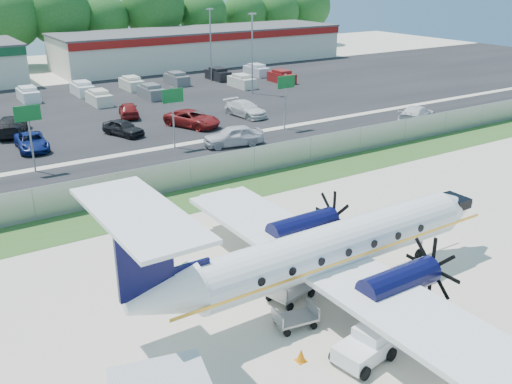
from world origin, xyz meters
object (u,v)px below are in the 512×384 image
aircraft (328,248)px  baggage_cart_near (291,288)px  baggage_cart_far (295,318)px  pushback_tug (365,347)px

aircraft → baggage_cart_near: aircraft is taller
aircraft → baggage_cart_far: aircraft is taller
aircraft → baggage_cart_near: (-1.50, 0.62, -1.81)m
baggage_cart_near → pushback_tug: bearing=-91.8°
baggage_cart_far → baggage_cart_near: bearing=59.5°
aircraft → pushback_tug: (-1.65, -4.28, -1.76)m
baggage_cart_near → baggage_cart_far: 2.10m
aircraft → baggage_cart_far: size_ratio=10.49×
aircraft → pushback_tug: size_ratio=8.09×
pushback_tug → baggage_cart_near: 4.90m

